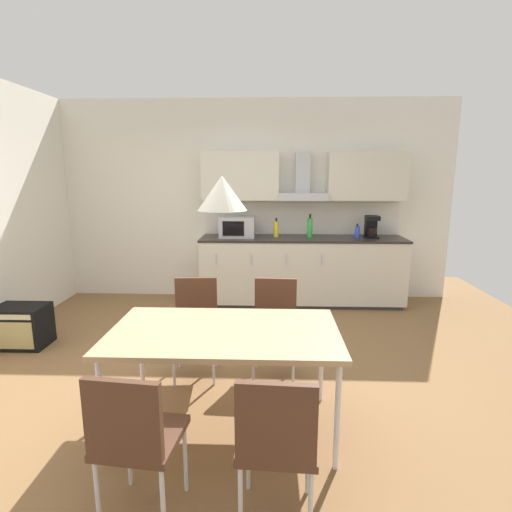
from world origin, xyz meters
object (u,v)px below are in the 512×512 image
bottle_blue (357,232)px  chair_far_left (196,317)px  bottle_green (310,227)px  coffee_maker (371,227)px  chair_near_left (134,433)px  bottle_yellow (276,229)px  pendant_lamp (222,193)px  guitar_amp (22,326)px  dining_table (225,336)px  microwave (237,227)px  chair_far_right (275,318)px  chair_near_right (277,436)px

bottle_blue → chair_far_left: size_ratio=0.22×
bottle_green → bottle_blue: (0.64, -0.03, -0.05)m
coffee_maker → chair_near_left: coffee_maker is taller
chair_far_left → chair_near_left: 1.65m
coffee_maker → bottle_blue: size_ratio=1.55×
coffee_maker → bottle_green: (-0.84, -0.01, -0.01)m
bottle_yellow → pendant_lamp: bearing=-97.6°
bottle_green → guitar_amp: bottle_green is taller
coffee_maker → dining_table: bearing=-120.1°
microwave → chair_near_left: bearing=-93.3°
chair_far_right → guitar_amp: chair_far_right is taller
chair_near_left → coffee_maker: bearing=61.2°
microwave → dining_table: bearing=-87.1°
dining_table → chair_near_right: bearing=-67.2°
chair_near_right → pendant_lamp: bearing=112.8°
bottle_blue → bottle_yellow: size_ratio=0.73×
bottle_green → chair_near_left: bearing=-108.0°
microwave → chair_near_right: bearing=-82.4°
bottle_blue → pendant_lamp: pendant_lamp is taller
bottle_blue → pendant_lamp: bearing=-117.5°
chair_far_right → pendant_lamp: pendant_lamp is taller
chair_far_right → microwave: bearing=103.7°
bottle_blue → chair_near_left: size_ratio=0.22×
coffee_maker → chair_near_left: (-2.05, -3.74, -0.56)m
microwave → coffee_maker: 1.84m
dining_table → pendant_lamp: bearing=-76.0°
coffee_maker → chair_far_left: bearing=-134.4°
microwave → pendant_lamp: size_ratio=1.50×
coffee_maker → bottle_blue: bearing=-167.8°
microwave → bottle_yellow: bearing=2.4°
bottle_blue → dining_table: size_ratio=0.12×
bottle_blue → guitar_amp: bottle_blue is taller
bottle_green → chair_far_right: bearing=-103.4°
pendant_lamp → bottle_yellow: bearing=82.4°
chair_far_left → guitar_amp: 2.03m
pendant_lamp → chair_near_right: bearing=-67.2°
chair_near_right → guitar_amp: size_ratio=1.67×
chair_far_left → chair_near_right: same height
microwave → bottle_blue: bearing=-0.6°
chair_near_right → bottle_blue: bearing=72.8°
coffee_maker → bottle_yellow: coffee_maker is taller
chair_near_right → chair_near_left: size_ratio=1.00×
chair_near_left → chair_near_right: bearing=-0.0°
chair_far_left → pendant_lamp: (0.36, -0.82, 1.14)m
bottle_blue → pendant_lamp: (-1.49, -2.87, 0.65)m
guitar_amp → dining_table: bearing=-29.8°
coffee_maker → bottle_yellow: (-1.30, -0.00, -0.04)m
bottle_blue → chair_near_right: (-1.15, -3.70, -0.49)m
guitar_amp → pendant_lamp: 3.03m
bottle_green → chair_far_left: 2.47m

